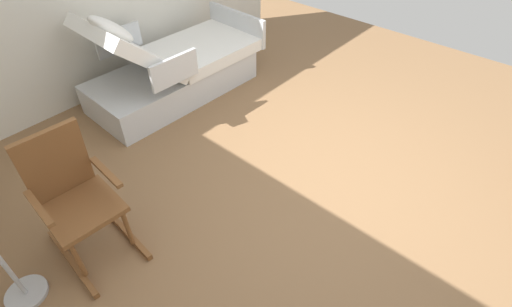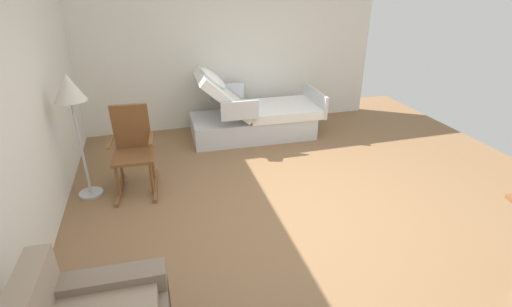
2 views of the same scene
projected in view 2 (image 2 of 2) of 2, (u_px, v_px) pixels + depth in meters
The scene contains 6 objects.
ground_plane at pixel (289, 210), 4.28m from camera, with size 7.24×7.24×0.00m, color olive.
back_wall at pixel (8, 119), 3.08m from camera, with size 5.99×0.10×2.70m, color silver.
side_wall at pixel (230, 45), 6.25m from camera, with size 0.10×5.09×2.70m, color silver.
hospital_bed at pixel (253, 117), 6.12m from camera, with size 1.06×2.09×1.21m.
rocking_chair at pixel (133, 150), 4.55m from camera, with size 0.79×0.53×1.05m.
floor_lamp at pixel (70, 96), 4.06m from camera, with size 0.34×0.34×1.48m.
Camera 2 is at (-3.34, 1.34, 2.42)m, focal length 26.53 mm.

